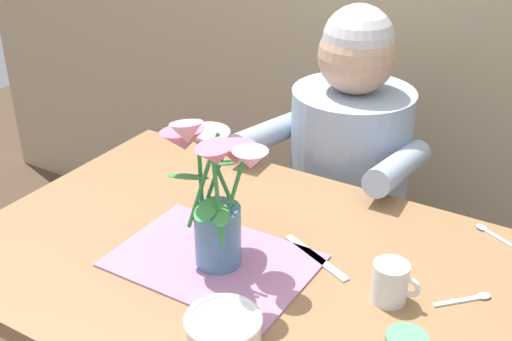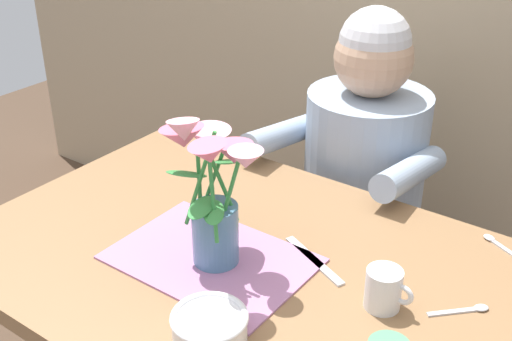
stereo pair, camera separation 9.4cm
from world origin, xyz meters
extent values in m
cube|color=olive|center=(0.00, 0.00, 0.72)|extent=(1.20, 0.80, 0.04)
cylinder|color=olive|center=(-0.54, 0.34, 0.35)|extent=(0.06, 0.06, 0.70)
cylinder|color=#4C4C56|center=(-0.05, 0.62, 0.20)|extent=(0.30, 0.30, 0.40)
cylinder|color=#99ADC6|center=(-0.05, 0.62, 0.65)|extent=(0.34, 0.34, 0.50)
sphere|color=tan|center=(-0.05, 0.62, 1.00)|extent=(0.21, 0.21, 0.21)
sphere|color=silver|center=(-0.05, 0.62, 1.04)|extent=(0.19, 0.19, 0.19)
cylinder|color=#99ADC6|center=(-0.24, 0.48, 0.78)|extent=(0.07, 0.33, 0.12)
cylinder|color=#99ADC6|center=(0.14, 0.48, 0.78)|extent=(0.07, 0.33, 0.12)
cube|color=#B275A3|center=(-0.06, -0.05, 0.74)|extent=(0.40, 0.28, 0.00)
cylinder|color=teal|center=(-0.04, -0.05, 0.81)|extent=(0.09, 0.09, 0.13)
cylinder|color=#388E42|center=(-0.01, -0.05, 0.92)|extent=(0.05, 0.01, 0.16)
cone|color=pink|center=(0.03, -0.04, 1.00)|extent=(0.08, 0.08, 0.04)
sphere|color=#E5D14C|center=(0.03, -0.04, 1.00)|extent=(0.02, 0.02, 0.02)
cylinder|color=#388E42|center=(-0.03, -0.03, 0.91)|extent=(0.05, 0.04, 0.15)
cone|color=#DB6684|center=(-0.02, -0.02, 0.98)|extent=(0.11, 0.11, 0.05)
sphere|color=#E5D14C|center=(-0.02, -0.02, 0.99)|extent=(0.02, 0.02, 0.02)
cylinder|color=#388E42|center=(-0.07, -0.01, 0.90)|extent=(0.04, 0.04, 0.14)
cone|color=pink|center=(-0.11, 0.02, 0.98)|extent=(0.12, 0.12, 0.04)
sphere|color=#E5D14C|center=(-0.11, 0.02, 0.98)|extent=(0.02, 0.02, 0.02)
cylinder|color=#388E42|center=(-0.08, -0.05, 0.92)|extent=(0.01, 0.01, 0.17)
cone|color=#DB6684|center=(-0.11, -0.05, 1.01)|extent=(0.11, 0.10, 0.05)
sphere|color=#E5D14C|center=(-0.11, -0.05, 1.01)|extent=(0.02, 0.02, 0.02)
cylinder|color=#388E42|center=(-0.06, -0.07, 0.94)|extent=(0.06, 0.04, 0.21)
cone|color=pink|center=(-0.07, -0.09, 1.04)|extent=(0.09, 0.09, 0.05)
sphere|color=#E5D14C|center=(-0.07, -0.09, 1.05)|extent=(0.02, 0.02, 0.02)
cylinder|color=#388E42|center=(-0.02, -0.08, 0.93)|extent=(0.05, 0.04, 0.19)
cone|color=#DB6684|center=(0.01, -0.12, 1.03)|extent=(0.10, 0.10, 0.05)
sphere|color=#E5D14C|center=(0.01, -0.12, 1.04)|extent=(0.02, 0.02, 0.02)
ellipsoid|color=#388E42|center=(-0.06, 0.01, 0.94)|extent=(0.06, 0.09, 0.04)
ellipsoid|color=#388E42|center=(-0.01, -0.09, 0.90)|extent=(0.09, 0.10, 0.01)
ellipsoid|color=#388E42|center=(-0.10, -0.06, 0.93)|extent=(0.10, 0.06, 0.03)
ellipsoid|color=#388E42|center=(-0.03, -0.10, 0.90)|extent=(0.06, 0.10, 0.02)
cylinder|color=white|center=(0.09, -0.23, 0.77)|extent=(0.13, 0.13, 0.05)
torus|color=white|center=(0.09, -0.23, 0.79)|extent=(0.14, 0.14, 0.01)
cube|color=silver|center=(0.12, 0.07, 0.74)|extent=(0.18, 0.09, 0.00)
cylinder|color=silver|center=(0.29, 0.02, 0.78)|extent=(0.07, 0.07, 0.08)
torus|color=silver|center=(0.33, 0.02, 0.78)|extent=(0.04, 0.01, 0.04)
cube|color=silver|center=(0.43, 0.34, 0.74)|extent=(0.09, 0.05, 0.00)
ellipsoid|color=silver|center=(0.38, 0.37, 0.74)|extent=(0.03, 0.03, 0.01)
cube|color=silver|center=(0.41, 0.08, 0.74)|extent=(0.08, 0.08, 0.00)
ellipsoid|color=silver|center=(0.45, 0.12, 0.74)|extent=(0.03, 0.03, 0.01)
camera|label=1|loc=(0.59, -0.94, 1.52)|focal=45.49mm
camera|label=2|loc=(0.66, -0.88, 1.52)|focal=45.49mm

